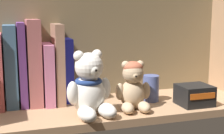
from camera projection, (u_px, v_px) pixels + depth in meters
The scene contains 12 objects.
shelf_board at pixel (102, 110), 85.39cm from camera, with size 83.07×24.65×2.00cm, color #A87F5B.
shelf_back_panel at pixel (90, 48), 94.91cm from camera, with size 85.47×1.20×33.03cm, color #7A6949.
book_5 at pixel (11, 65), 85.20cm from camera, with size 3.12×12.34×21.68cm, color #44688A.
book_6 at pixel (22, 64), 86.02cm from camera, with size 1.89×12.51×22.31cm, color #633379.
book_7 at pixel (34, 62), 86.89cm from camera, with size 3.49×13.35×23.09cm, color #B66565.
book_8 at pixel (47, 73), 88.49cm from camera, with size 2.64×14.81×16.60cm, color pink.
book_9 at pixel (57, 63), 88.93cm from camera, with size 2.35×14.28×21.84cm, color #A37961.
book_10 at pixel (67, 69), 90.10cm from camera, with size 2.29×9.64×17.78cm, color #1D23BC.
teddy_bear_larger at pixel (90, 88), 76.78cm from camera, with size 11.97×12.41×15.97cm.
teddy_bear_smaller at pixel (133, 87), 81.50cm from camera, with size 9.39×9.68×12.72cm.
pillar_candle at pixel (151, 88), 89.83cm from camera, with size 4.57×4.57×7.39cm, color #4C5B99.
small_product_box at pixel (194, 95), 86.07cm from camera, with size 8.64×8.04×5.49cm.
Camera 1 is at (-22.78, -79.06, 26.73)cm, focal length 50.91 mm.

